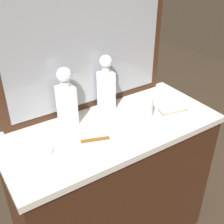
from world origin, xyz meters
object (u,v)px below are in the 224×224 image
crystal_tumbler_center (144,107)px  silver_brush_left (173,109)px  crystal_decanter_far_left (106,88)px  tortoiseshell_comb (95,140)px  porcelain_dish (45,151)px  crystal_decanter_rear (67,102)px

crystal_tumbler_center → silver_brush_left: size_ratio=0.67×
crystal_decanter_far_left → tortoiseshell_comb: bearing=-132.3°
crystal_tumbler_center → tortoiseshell_comb: bearing=-172.2°
porcelain_dish → silver_brush_left: bearing=-4.1°
tortoiseshell_comb → crystal_tumbler_center: bearing=7.8°
silver_brush_left → tortoiseshell_comb: size_ratio=1.23×
tortoiseshell_comb → silver_brush_left: bearing=-0.6°
crystal_tumbler_center → porcelain_dish: bearing=179.8°
porcelain_dish → tortoiseshell_comb: (0.22, -0.04, -0.00)m
crystal_decanter_far_left → silver_brush_left: crystal_decanter_far_left is taller
crystal_decanter_rear → crystal_decanter_far_left: size_ratio=0.99×
crystal_decanter_far_left → porcelain_dish: crystal_decanter_far_left is taller
crystal_decanter_far_left → tortoiseshell_comb: 0.31m
crystal_decanter_far_left → tortoiseshell_comb: (-0.19, -0.21, -0.12)m
crystal_decanter_rear → crystal_tumbler_center: crystal_decanter_rear is taller
crystal_decanter_rear → tortoiseshell_comb: 0.23m
crystal_decanter_far_left → crystal_tumbler_center: (0.12, -0.17, -0.07)m
crystal_decanter_rear → tortoiseshell_comb: bearing=-78.2°
crystal_decanter_far_left → crystal_tumbler_center: 0.22m
silver_brush_left → crystal_decanter_far_left: bearing=141.8°
crystal_decanter_rear → porcelain_dish: crystal_decanter_rear is taller
crystal_decanter_far_left → tortoiseshell_comb: crystal_decanter_far_left is taller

